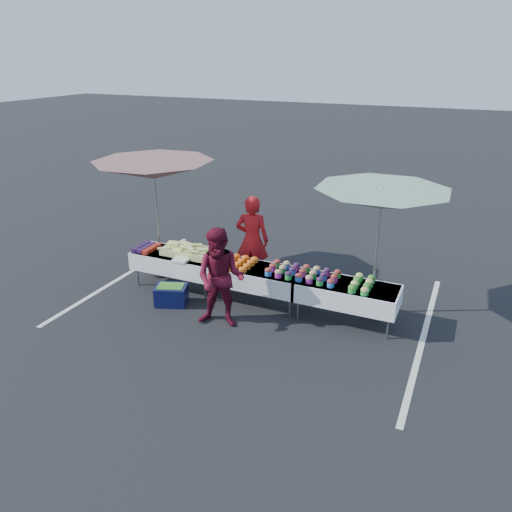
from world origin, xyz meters
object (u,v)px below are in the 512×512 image
at_px(umbrella_left, 154,171).
at_px(umbrella_right, 382,200).
at_px(vendor, 252,240).
at_px(table_center, 256,276).
at_px(table_right, 347,293).
at_px(customer, 220,278).
at_px(storage_bin, 171,295).
at_px(table_left, 177,261).

xyz_separation_m(umbrella_left, umbrella_right, (4.66, 0.15, -0.11)).
relative_size(vendor, umbrella_left, 0.62).
relative_size(table_center, table_right, 1.00).
relative_size(customer, storage_bin, 2.57).
height_order(table_left, table_center, same).
bearing_deg(storage_bin, umbrella_right, -0.60).
bearing_deg(table_left, table_center, 0.00).
height_order(table_left, umbrella_right, umbrella_right).
xyz_separation_m(vendor, storage_bin, (-1.03, -1.57, -0.76)).
bearing_deg(customer, table_center, 66.22).
xyz_separation_m(table_left, table_center, (1.80, 0.00, 0.00)).
bearing_deg(umbrella_left, vendor, 12.19).
relative_size(table_left, umbrella_left, 0.60).
xyz_separation_m(table_center, customer, (-0.22, -1.03, 0.34)).
distance_m(table_right, customer, 2.30).
xyz_separation_m(table_right, storage_bin, (-3.29, -0.73, -0.38)).
bearing_deg(storage_bin, vendor, 36.82).
distance_m(table_right, umbrella_right, 1.76).
xyz_separation_m(customer, umbrella_right, (2.38, 1.58, 1.30)).
bearing_deg(umbrella_left, umbrella_right, 1.83).
bearing_deg(table_left, customer, -33.11).
bearing_deg(umbrella_right, umbrella_left, -178.17).
height_order(table_right, umbrella_right, umbrella_right).
height_order(table_left, table_right, same).
distance_m(vendor, customer, 1.88).
xyz_separation_m(table_left, customer, (1.58, -1.03, 0.34)).
bearing_deg(vendor, storage_bin, 45.69).
bearing_deg(table_right, storage_bin, -167.49).
bearing_deg(vendor, umbrella_left, 1.14).
xyz_separation_m(table_left, storage_bin, (0.31, -0.73, -0.38)).
distance_m(table_right, umbrella_left, 4.66).
height_order(table_right, vendor, vendor).
height_order(vendor, customer, vendor).
bearing_deg(table_left, vendor, 32.15).
distance_m(table_center, umbrella_right, 2.76).
bearing_deg(vendor, customer, 86.26).
bearing_deg(umbrella_right, table_center, -165.73).
distance_m(table_left, table_center, 1.80).
bearing_deg(umbrella_left, customer, -32.10).
distance_m(table_center, customer, 1.10).
bearing_deg(table_right, vendor, 159.65).
height_order(table_right, customer, customer).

